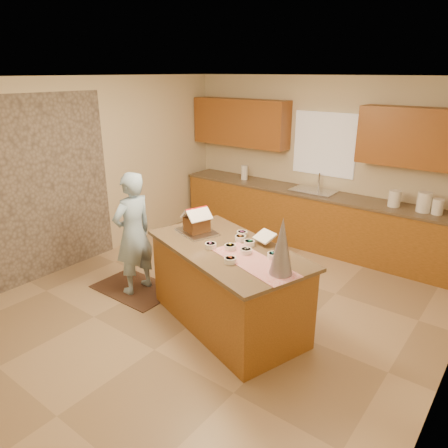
# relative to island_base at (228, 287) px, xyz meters

# --- Properties ---
(floor) EXTENTS (5.50, 5.50, 0.00)m
(floor) POSITION_rel_island_base_xyz_m (-0.30, 0.25, -0.45)
(floor) COLOR tan
(floor) RESTS_ON ground
(ceiling) EXTENTS (5.50, 5.50, 0.00)m
(ceiling) POSITION_rel_island_base_xyz_m (-0.30, 0.25, 2.25)
(ceiling) COLOR silver
(ceiling) RESTS_ON floor
(wall_back) EXTENTS (5.50, 5.50, 0.00)m
(wall_back) POSITION_rel_island_base_xyz_m (-0.30, 3.00, 0.90)
(wall_back) COLOR beige
(wall_back) RESTS_ON floor
(wall_left) EXTENTS (5.50, 5.50, 0.00)m
(wall_left) POSITION_rel_island_base_xyz_m (-2.80, 0.25, 0.90)
(wall_left) COLOR beige
(wall_left) RESTS_ON floor
(stone_accent) EXTENTS (0.00, 2.50, 2.50)m
(stone_accent) POSITION_rel_island_base_xyz_m (-2.78, -0.55, 0.80)
(stone_accent) COLOR gray
(stone_accent) RESTS_ON wall_left
(window_curtain) EXTENTS (1.05, 0.03, 1.00)m
(window_curtain) POSITION_rel_island_base_xyz_m (-0.30, 2.97, 1.20)
(window_curtain) COLOR white
(window_curtain) RESTS_ON wall_back
(back_counter_base) EXTENTS (4.80, 0.60, 0.88)m
(back_counter_base) POSITION_rel_island_base_xyz_m (-0.30, 2.70, -0.01)
(back_counter_base) COLOR #9B5A20
(back_counter_base) RESTS_ON floor
(back_counter_top) EXTENTS (4.85, 0.63, 0.04)m
(back_counter_top) POSITION_rel_island_base_xyz_m (-0.30, 2.70, 0.45)
(back_counter_top) COLOR brown
(back_counter_top) RESTS_ON back_counter_base
(upper_cabinet_left) EXTENTS (1.85, 0.35, 0.80)m
(upper_cabinet_left) POSITION_rel_island_base_xyz_m (-1.85, 2.82, 1.45)
(upper_cabinet_left) COLOR brown
(upper_cabinet_left) RESTS_ON wall_back
(upper_cabinet_right) EXTENTS (1.85, 0.35, 0.80)m
(upper_cabinet_right) POSITION_rel_island_base_xyz_m (1.25, 2.82, 1.45)
(upper_cabinet_right) COLOR brown
(upper_cabinet_right) RESTS_ON wall_back
(sink) EXTENTS (0.70, 0.45, 0.12)m
(sink) POSITION_rel_island_base_xyz_m (-0.30, 2.70, 0.44)
(sink) COLOR silver
(sink) RESTS_ON back_counter_top
(faucet) EXTENTS (0.03, 0.03, 0.28)m
(faucet) POSITION_rel_island_base_xyz_m (-0.30, 2.88, 0.61)
(faucet) COLOR silver
(faucet) RESTS_ON back_counter_top
(island_base) EXTENTS (2.05, 1.46, 0.91)m
(island_base) POSITION_rel_island_base_xyz_m (0.00, 0.00, 0.00)
(island_base) COLOR #9B5A20
(island_base) RESTS_ON floor
(island_top) EXTENTS (2.15, 1.56, 0.04)m
(island_top) POSITION_rel_island_base_xyz_m (0.00, 0.00, 0.47)
(island_top) COLOR brown
(island_top) RESTS_ON island_base
(table_runner) EXTENTS (1.09, 0.67, 0.01)m
(table_runner) POSITION_rel_island_base_xyz_m (0.44, -0.14, 0.50)
(table_runner) COLOR #A80C13
(table_runner) RESTS_ON island_top
(baking_tray) EXTENTS (0.56, 0.48, 0.03)m
(baking_tray) POSITION_rel_island_base_xyz_m (-0.55, 0.13, 0.51)
(baking_tray) COLOR silver
(baking_tray) RESTS_ON island_top
(cookbook) EXTENTS (0.27, 0.24, 0.10)m
(cookbook) POSITION_rel_island_base_xyz_m (0.27, 0.32, 0.59)
(cookbook) COLOR white
(cookbook) RESTS_ON island_top
(tinsel_tree) EXTENTS (0.29, 0.29, 0.57)m
(tinsel_tree) POSITION_rel_island_base_xyz_m (0.78, -0.20, 0.78)
(tinsel_tree) COLOR #B5B3C0
(tinsel_tree) RESTS_ON island_top
(rug) EXTENTS (1.08, 0.71, 0.01)m
(rug) POSITION_rel_island_base_xyz_m (-1.46, -0.12, -0.45)
(rug) COLOR black
(rug) RESTS_ON floor
(boy) EXTENTS (0.40, 0.59, 1.60)m
(boy) POSITION_rel_island_base_xyz_m (-1.41, -0.12, 0.36)
(boy) COLOR #93B6D1
(boy) RESTS_ON rug
(canister_a) EXTENTS (0.17, 0.17, 0.23)m
(canister_a) POSITION_rel_island_base_xyz_m (0.96, 2.70, 0.58)
(canister_a) COLOR white
(canister_a) RESTS_ON back_counter_top
(canister_b) EXTENTS (0.19, 0.19, 0.28)m
(canister_b) POSITION_rel_island_base_xyz_m (1.36, 2.70, 0.61)
(canister_b) COLOR white
(canister_b) RESTS_ON back_counter_top
(canister_c) EXTENTS (0.15, 0.15, 0.21)m
(canister_c) POSITION_rel_island_base_xyz_m (1.54, 2.70, 0.57)
(canister_c) COLOR white
(canister_c) RESTS_ON back_counter_top
(paper_towel) EXTENTS (0.12, 0.12, 0.26)m
(paper_towel) POSITION_rel_island_base_xyz_m (-1.66, 2.70, 0.59)
(paper_towel) COLOR white
(paper_towel) RESTS_ON back_counter_top
(gingerbread_house) EXTENTS (0.36, 0.36, 0.29)m
(gingerbread_house) POSITION_rel_island_base_xyz_m (-0.55, 0.13, 0.63)
(gingerbread_house) COLOR #593817
(gingerbread_house) RESTS_ON baking_tray
(candy_bowls) EXTENTS (0.80, 0.79, 0.06)m
(candy_bowls) POSITION_rel_island_base_xyz_m (0.13, 0.05, 0.52)
(candy_bowls) COLOR silver
(candy_bowls) RESTS_ON island_top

